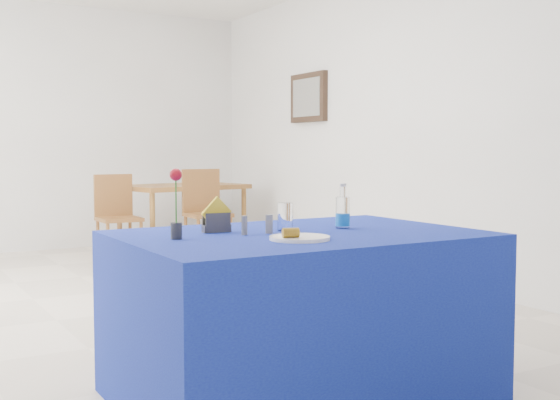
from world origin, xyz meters
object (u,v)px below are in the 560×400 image
Objects in this scene: plate at (300,238)px; water_bottle at (343,213)px; oak_table at (182,191)px; chair_bg_left at (117,211)px; blue_table at (300,314)px; chair_bg_right at (205,207)px.

water_bottle reaches higher than plate.
water_bottle is 4.70m from oak_table.
water_bottle is 0.24× the size of chair_bg_left.
plate is at bearing -146.49° from water_bottle.
water_bottle is 0.15× the size of oak_table.
plate is 0.18× the size of oak_table.
water_bottle is at bearing 10.87° from blue_table.
blue_table is 1.79× the size of chair_bg_left.
chair_bg_left is at bearing 166.44° from chair_bg_right.
water_bottle reaches higher than chair_bg_right.
blue_table is 4.34m from chair_bg_left.
water_bottle is (0.28, 0.05, 0.45)m from blue_table.
water_bottle is at bearing 33.51° from plate.
blue_table is 1.10× the size of oak_table.
chair_bg_left is (0.48, 4.31, 0.14)m from blue_table.
chair_bg_left is (-0.86, -0.31, -0.16)m from oak_table.
chair_bg_right is (1.36, 4.07, 0.16)m from blue_table.
oak_table is at bearing 94.11° from chair_bg_right.
plate is 1.19× the size of water_bottle.
chair_bg_right reaches higher than blue_table.
oak_table is 0.93m from chair_bg_left.
chair_bg_left is at bearing -159.82° from oak_table.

